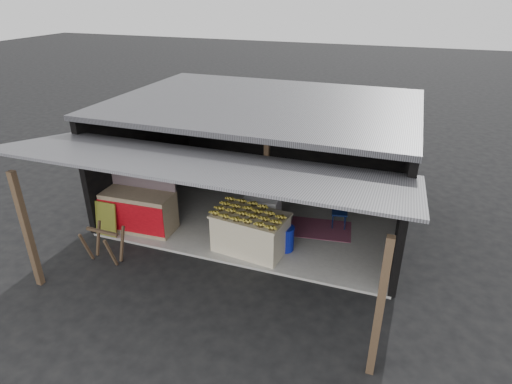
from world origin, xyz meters
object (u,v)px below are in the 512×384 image
at_px(banana_table, 251,232).
at_px(neighbor_stall, 139,209).
at_px(plastic_chair, 340,208).
at_px(white_crate, 262,214).
at_px(sawhorse, 104,242).
at_px(water_barrel, 286,239).

xyz_separation_m(banana_table, neighbor_stall, (-2.88, -0.03, 0.08)).
height_order(neighbor_stall, plastic_chair, neighbor_stall).
bearing_deg(white_crate, sawhorse, -143.29).
height_order(sawhorse, water_barrel, sawhorse).
bearing_deg(sawhorse, plastic_chair, 36.30).
height_order(banana_table, neighbor_stall, neighbor_stall).
distance_m(white_crate, sawhorse, 3.65).
bearing_deg(sawhorse, neighbor_stall, 91.62).
distance_m(banana_table, white_crate, 0.85).
relative_size(neighbor_stall, water_barrel, 3.23).
distance_m(banana_table, plastic_chair, 2.47).
bearing_deg(neighbor_stall, plastic_chair, 18.96).
bearing_deg(white_crate, plastic_chair, 26.64).
bearing_deg(banana_table, plastic_chair, 53.51).
relative_size(white_crate, neighbor_stall, 0.52).
distance_m(neighbor_stall, water_barrel, 3.66).
bearing_deg(water_barrel, white_crate, 142.65).
bearing_deg(neighbor_stall, banana_table, -2.08).
relative_size(white_crate, water_barrel, 1.68).
relative_size(banana_table, sawhorse, 2.19).
xyz_separation_m(white_crate, water_barrel, (0.78, -0.59, -0.19)).
height_order(white_crate, sawhorse, white_crate).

